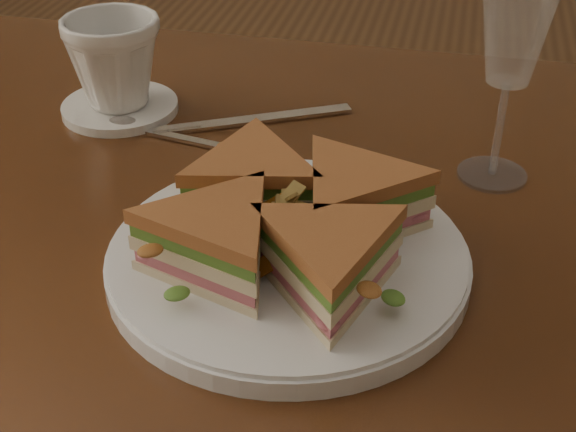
{
  "coord_description": "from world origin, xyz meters",
  "views": [
    {
      "loc": [
        0.16,
        -0.58,
        1.14
      ],
      "look_at": [
        0.05,
        -0.08,
        0.8
      ],
      "focal_mm": 50.0,
      "sensor_mm": 36.0,
      "label": 1
    }
  ],
  "objects_px": {
    "table": "(253,292)",
    "saucer": "(120,107)",
    "knife": "(247,121)",
    "coffee_cup": "(114,62)",
    "plate": "(288,260)",
    "sandwich_wedges": "(288,221)",
    "wine_glass": "(515,32)",
    "spoon": "(142,129)"
  },
  "relations": [
    {
      "from": "sandwich_wedges",
      "to": "table",
      "type": "bearing_deg",
      "value": 122.89
    },
    {
      "from": "sandwich_wedges",
      "to": "saucer",
      "type": "xyz_separation_m",
      "value": [
        -0.24,
        0.23,
        -0.04
      ]
    },
    {
      "from": "knife",
      "to": "wine_glass",
      "type": "bearing_deg",
      "value": -40.14
    },
    {
      "from": "sandwich_wedges",
      "to": "coffee_cup",
      "type": "height_order",
      "value": "coffee_cup"
    },
    {
      "from": "spoon",
      "to": "coffee_cup",
      "type": "bearing_deg",
      "value": 145.21
    },
    {
      "from": "table",
      "to": "sandwich_wedges",
      "type": "bearing_deg",
      "value": -57.11
    },
    {
      "from": "sandwich_wedges",
      "to": "saucer",
      "type": "bearing_deg",
      "value": 135.67
    },
    {
      "from": "knife",
      "to": "coffee_cup",
      "type": "xyz_separation_m",
      "value": [
        -0.14,
        -0.0,
        0.06
      ]
    },
    {
      "from": "sandwich_wedges",
      "to": "spoon",
      "type": "relative_size",
      "value": 1.51
    },
    {
      "from": "sandwich_wedges",
      "to": "coffee_cup",
      "type": "bearing_deg",
      "value": 135.67
    },
    {
      "from": "table",
      "to": "knife",
      "type": "xyz_separation_m",
      "value": [
        -0.04,
        0.16,
        0.1
      ]
    },
    {
      "from": "plate",
      "to": "sandwich_wedges",
      "type": "bearing_deg",
      "value": 90.0
    },
    {
      "from": "spoon",
      "to": "knife",
      "type": "xyz_separation_m",
      "value": [
        0.1,
        0.05,
        -0.0
      ]
    },
    {
      "from": "knife",
      "to": "sandwich_wedges",
      "type": "bearing_deg",
      "value": -95.54
    },
    {
      "from": "knife",
      "to": "saucer",
      "type": "height_order",
      "value": "saucer"
    },
    {
      "from": "wine_glass",
      "to": "table",
      "type": "bearing_deg",
      "value": -154.43
    },
    {
      "from": "sandwich_wedges",
      "to": "spoon",
      "type": "bearing_deg",
      "value": 135.86
    },
    {
      "from": "wine_glass",
      "to": "saucer",
      "type": "xyz_separation_m",
      "value": [
        -0.4,
        0.05,
        -0.14
      ]
    },
    {
      "from": "sandwich_wedges",
      "to": "wine_glass",
      "type": "height_order",
      "value": "wine_glass"
    },
    {
      "from": "coffee_cup",
      "to": "sandwich_wedges",
      "type": "bearing_deg",
      "value": -38.16
    },
    {
      "from": "spoon",
      "to": "coffee_cup",
      "type": "height_order",
      "value": "coffee_cup"
    },
    {
      "from": "plate",
      "to": "sandwich_wedges",
      "type": "relative_size",
      "value": 1.05
    },
    {
      "from": "saucer",
      "to": "knife",
      "type": "bearing_deg",
      "value": 1.39
    },
    {
      "from": "wine_glass",
      "to": "saucer",
      "type": "bearing_deg",
      "value": 172.52
    },
    {
      "from": "spoon",
      "to": "plate",
      "type": "bearing_deg",
      "value": -33.69
    },
    {
      "from": "sandwich_wedges",
      "to": "saucer",
      "type": "distance_m",
      "value": 0.34
    },
    {
      "from": "table",
      "to": "saucer",
      "type": "relative_size",
      "value": 9.55
    },
    {
      "from": "saucer",
      "to": "table",
      "type": "bearing_deg",
      "value": -39.25
    },
    {
      "from": "knife",
      "to": "coffee_cup",
      "type": "relative_size",
      "value": 1.91
    },
    {
      "from": "table",
      "to": "plate",
      "type": "bearing_deg",
      "value": -57.11
    },
    {
      "from": "table",
      "to": "sandwich_wedges",
      "type": "relative_size",
      "value": 4.36
    },
    {
      "from": "table",
      "to": "coffee_cup",
      "type": "bearing_deg",
      "value": 140.75
    },
    {
      "from": "knife",
      "to": "coffee_cup",
      "type": "bearing_deg",
      "value": 153.55
    },
    {
      "from": "table",
      "to": "wine_glass",
      "type": "xyz_separation_m",
      "value": [
        0.21,
        0.1,
        0.24
      ]
    },
    {
      "from": "wine_glass",
      "to": "coffee_cup",
      "type": "bearing_deg",
      "value": 172.52
    },
    {
      "from": "table",
      "to": "spoon",
      "type": "distance_m",
      "value": 0.21
    },
    {
      "from": "table",
      "to": "wine_glass",
      "type": "height_order",
      "value": "wine_glass"
    },
    {
      "from": "wine_glass",
      "to": "plate",
      "type": "bearing_deg",
      "value": -130.93
    },
    {
      "from": "saucer",
      "to": "wine_glass",
      "type": "bearing_deg",
      "value": -7.48
    },
    {
      "from": "spoon",
      "to": "saucer",
      "type": "bearing_deg",
      "value": 145.21
    },
    {
      "from": "sandwich_wedges",
      "to": "spoon",
      "type": "height_order",
      "value": "sandwich_wedges"
    },
    {
      "from": "knife",
      "to": "saucer",
      "type": "distance_m",
      "value": 0.14
    }
  ]
}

